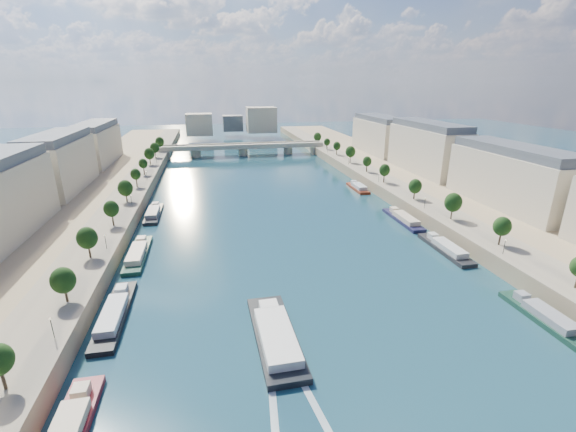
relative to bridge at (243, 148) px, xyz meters
name	(u,v)px	position (x,y,z in m)	size (l,w,h in m)	color
ground	(275,218)	(0.00, -132.95, -5.08)	(700.00, 700.00, 0.00)	#0B2A32
quay_left	(68,225)	(-72.00, -132.95, -2.58)	(44.00, 520.00, 5.00)	#9E8460
quay_right	(447,200)	(72.00, -132.95, -2.58)	(44.00, 520.00, 5.00)	#9E8460
pave_left	(113,215)	(-57.00, -132.95, -0.03)	(14.00, 520.00, 0.10)	gray
pave_right	(415,196)	(57.00, -132.95, -0.03)	(14.00, 520.00, 0.10)	gray
trees_left	(118,198)	(-55.00, -130.95, 5.39)	(4.80, 268.80, 8.26)	#382B1E
trees_right	(400,178)	(55.00, -122.95, 5.39)	(4.80, 268.80, 8.26)	#382B1E
lamps_left	(120,216)	(-52.50, -142.95, 2.70)	(0.36, 200.36, 4.28)	black
lamps_right	(399,187)	(52.50, -127.95, 2.70)	(0.36, 200.36, 4.28)	black
buildings_left	(31,179)	(-85.00, -120.95, 11.37)	(16.00, 226.00, 23.20)	beige
buildings_right	(463,160)	(85.00, -120.95, 11.37)	(16.00, 226.00, 23.20)	beige
skyline	(237,122)	(3.19, 86.57, 9.57)	(79.00, 42.00, 22.00)	beige
bridge	(243,148)	(0.00, 0.00, 0.00)	(112.00, 12.00, 8.15)	#C1B79E
tour_barge	(275,335)	(-12.36, -204.85, -4.05)	(8.38, 27.66, 3.77)	black
wake	(293,404)	(-12.36, -221.46, -5.06)	(10.76, 25.98, 0.04)	silver
moored_barges_left	(116,310)	(-45.50, -188.52, -4.24)	(5.00, 156.75, 3.60)	#191B38
moored_barges_right	(454,255)	(45.50, -177.63, -4.24)	(5.00, 163.40, 3.60)	black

